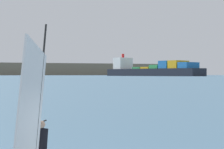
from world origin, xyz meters
name	(u,v)px	position (x,y,z in m)	size (l,w,h in m)	color
windsurfer	(38,136)	(-2.46, 1.06, 1.04)	(1.53, 3.90, 4.38)	white
cargo_ship	(153,70)	(147.72, 516.59, 8.50)	(110.26, 149.51, 33.39)	black
distant_headland	(84,70)	(113.28, 1129.06, 14.23)	(675.51, 421.40, 28.46)	#756B56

